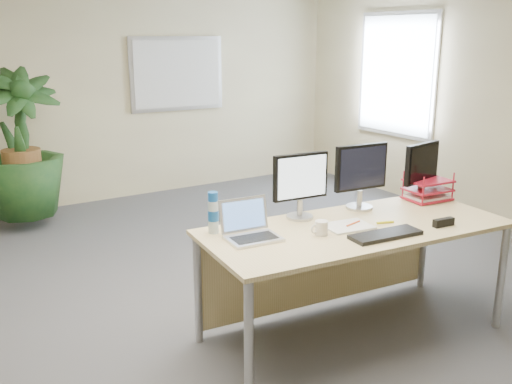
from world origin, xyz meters
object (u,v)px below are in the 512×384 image
floor_plant (22,161)px  monitor_left (301,181)px  monitor_right (361,172)px  laptop (249,228)px  desk (345,244)px

floor_plant → monitor_left: bearing=-69.4°
monitor_right → laptop: monitor_right is taller
floor_plant → monitor_right: 3.79m
monitor_left → monitor_right: monitor_right is taller
desk → monitor_left: 0.54m
desk → laptop: size_ratio=6.14×
desk → monitor_left: bearing=135.7°
monitor_left → monitor_right: (0.51, -0.05, 0.01)m
desk → laptop: (-0.73, 0.08, 0.23)m
monitor_right → laptop: (-1.01, -0.10, -0.22)m
desk → floor_plant: bearing=112.7°
desk → monitor_right: size_ratio=4.50×
desk → monitor_right: bearing=32.1°
monitor_right → laptop: bearing=-174.5°
monitor_left → laptop: (-0.50, -0.14, -0.21)m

